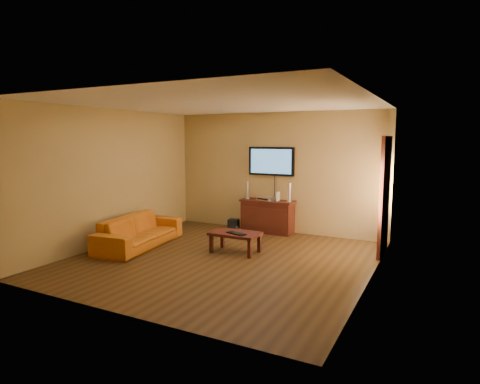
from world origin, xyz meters
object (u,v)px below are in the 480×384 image
Objects in this scene: sofa at (139,226)px; subwoofer at (234,224)px; media_console at (267,216)px; television at (271,161)px; speaker_left at (247,191)px; bottle at (237,230)px; game_console at (278,196)px; av_receiver at (266,198)px; coffee_table at (235,235)px; keyboard at (236,233)px; speaker_right at (289,193)px.

sofa is 2.39m from subwoofer.
media_console is 0.88m from subwoofer.
television is at bearing 90.00° from media_console.
speaker_left is 2.07× the size of bottle.
media_console is 5.99× the size of game_console.
bottle is (-0.53, -0.67, -1.52)m from television.
media_console is at bearing 41.48° from bottle.
av_receiver is 1.82× the size of bottle.
sofa is at bearing -113.65° from av_receiver.
coffee_table is 1.48m from bottle.
television reaches higher than media_console.
television is 4.69× the size of subwoofer.
media_console is 0.53m from game_console.
game_console reaches higher than keyboard.
keyboard is (0.70, -1.88, -0.52)m from speaker_left.
media_console is 3.54× the size of av_receiver.
av_receiver is 1.48× the size of subwoofer.
coffee_table is (0.12, -1.97, -1.28)m from television.
speaker_right is 0.28m from game_console.
av_receiver is at bearing 94.93° from coffee_table.
speaker_right is 0.96× the size of keyboard.
coffee_table is 4.81× the size of bottle.
television is 3.17× the size of av_receiver.
av_receiver is (0.47, -0.01, -0.14)m from speaker_left.
television is at bearing 95.52° from av_receiver.
speaker_right is at bearing -3.45° from game_console.
television reaches higher than speaker_right.
game_console is (0.25, 0.01, 0.47)m from media_console.
media_console is at bearing 0.57° from speaker_left.
speaker_left is at bearing -179.93° from speaker_right.
television reaches higher than av_receiver.
bottle is (-0.50, -0.46, -0.69)m from av_receiver.
bottle is (-0.65, 1.31, -0.24)m from coffee_table.
sofa is 10.78× the size of bottle.
av_receiver is (1.75, 2.22, 0.38)m from sofa.
coffee_table is at bearing -102.60° from speaker_right.
media_console is at bearing -90.00° from television.
speaker_left is 2.07m from keyboard.
subwoofer is at bearing -176.32° from media_console.
bottle is at bearing -93.23° from speaker_left.
speaker_right is at bearing -0.41° from media_console.
television is 0.87m from speaker_right.
speaker_right is at bearing -53.09° from sofa.
game_console is (0.13, 1.79, 0.51)m from coffee_table.
bottle is (-0.78, -0.48, -0.75)m from game_console.
av_receiver reaches higher than sofa.
subwoofer is at bearing 126.34° from bottle.
keyboard is (-0.32, -1.88, -0.53)m from speaker_right.
media_console reaches higher than subwoofer.
av_receiver reaches higher than bottle.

